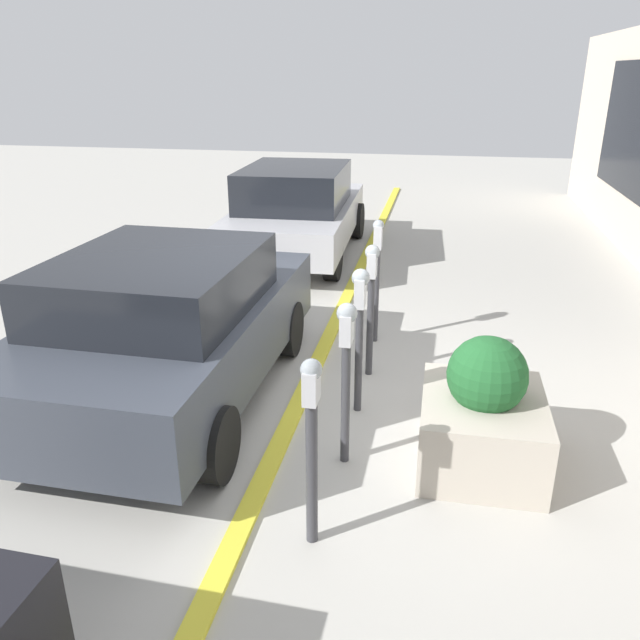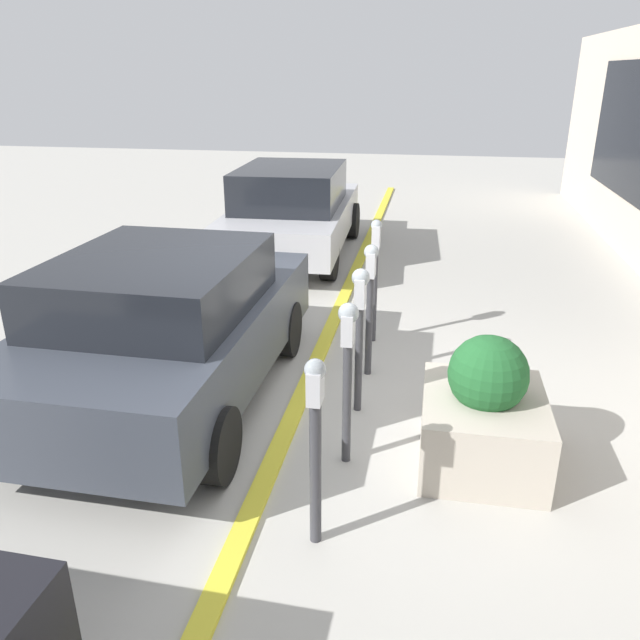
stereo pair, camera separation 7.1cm
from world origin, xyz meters
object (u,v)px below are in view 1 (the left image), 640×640
at_px(parking_meter_middle, 360,314).
at_px(parked_car_rear, 297,210).
at_px(parking_meter_farthest, 377,264).
at_px(parking_meter_second, 346,356).
at_px(planter_box, 483,416).
at_px(parking_meter_nearest, 312,431).
at_px(parking_meter_fourth, 371,289).
at_px(parked_car_middle, 168,325).

relative_size(parking_meter_middle, parked_car_rear, 0.32).
bearing_deg(parked_car_rear, parking_meter_middle, -163.05).
xyz_separation_m(parking_meter_middle, parking_meter_farthest, (1.68, 0.02, -0.03)).
bearing_deg(parking_meter_farthest, parking_meter_second, -179.29).
xyz_separation_m(planter_box, parked_car_rear, (5.89, 2.90, 0.36)).
bearing_deg(parked_car_rear, parking_meter_second, -165.48).
distance_m(parking_meter_nearest, parking_meter_second, 0.99).
height_order(parking_meter_fourth, parked_car_rear, parked_car_rear).
height_order(parking_meter_nearest, parked_car_middle, parked_car_middle).
xyz_separation_m(parked_car_middle, parked_car_rear, (5.35, -0.03, 0.02)).
relative_size(parking_meter_second, planter_box, 1.21).
xyz_separation_m(parking_meter_nearest, parked_car_rear, (7.07, 1.73, -0.08)).
distance_m(parking_meter_fourth, parked_car_middle, 2.06).
bearing_deg(planter_box, parking_meter_fourth, 37.00).
bearing_deg(parking_meter_farthest, parking_meter_middle, -179.20).
distance_m(parking_meter_second, parked_car_middle, 1.98).
distance_m(parking_meter_nearest, parked_car_middle, 2.46).
xyz_separation_m(parking_meter_middle, parked_car_rear, (5.23, 1.80, -0.19)).
bearing_deg(planter_box, parked_car_middle, 79.52).
bearing_deg(planter_box, parking_meter_farthest, 25.68).
xyz_separation_m(parking_meter_fourth, parked_car_middle, (-0.91, 1.84, -0.18)).
bearing_deg(parking_meter_second, parking_meter_nearest, 175.82).
bearing_deg(parked_car_middle, parking_meter_farthest, -43.89).
relative_size(parking_meter_fourth, parking_meter_farthest, 0.96).
height_order(parking_meter_second, parking_meter_middle, parking_meter_middle).
xyz_separation_m(parking_meter_middle, parked_car_middle, (-0.12, 1.82, -0.20)).
relative_size(parking_meter_second, parking_meter_fourth, 0.98).
height_order(parked_car_middle, parked_car_rear, parked_car_rear).
bearing_deg(parking_meter_middle, parked_car_rear, 18.98).
distance_m(parked_car_middle, parked_car_rear, 5.35).
xyz_separation_m(parking_meter_middle, parking_meter_fourth, (0.78, -0.01, -0.03)).
bearing_deg(parking_meter_farthest, parked_car_rear, 26.59).
relative_size(parking_meter_second, parked_car_rear, 0.32).
height_order(planter_box, parked_car_rear, parked_car_rear).
relative_size(planter_box, parked_car_middle, 0.30).
xyz_separation_m(parking_meter_second, parked_car_rear, (6.08, 1.81, -0.16)).
relative_size(parking_meter_nearest, parking_meter_second, 0.99).
bearing_deg(parking_meter_middle, parking_meter_farthest, 0.80).
bearing_deg(parking_meter_farthest, parked_car_middle, 135.07).
height_order(parking_meter_fourth, planter_box, parking_meter_fourth).
distance_m(parking_meter_nearest, planter_box, 1.71).
relative_size(parking_meter_fourth, planter_box, 1.23).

